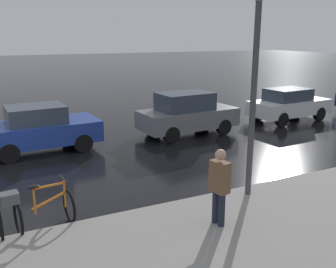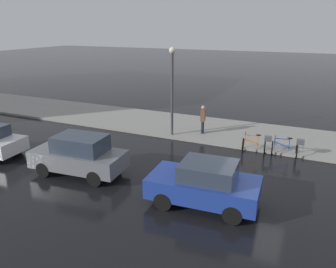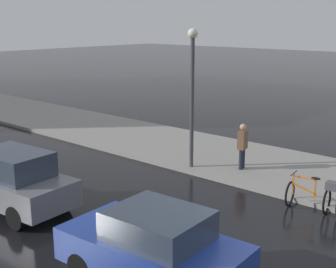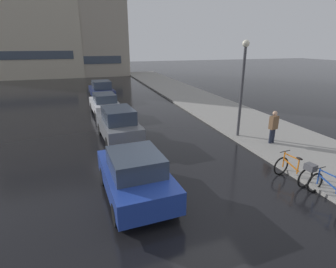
{
  "view_description": "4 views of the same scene",
  "coord_description": "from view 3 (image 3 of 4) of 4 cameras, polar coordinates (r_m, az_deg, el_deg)",
  "views": [
    {
      "loc": [
        10.81,
        -0.04,
        3.91
      ],
      "look_at": [
        0.52,
        4.9,
        0.88
      ],
      "focal_mm": 40.0,
      "sensor_mm": 36.0,
      "label": 1
    },
    {
      "loc": [
        -12.1,
        -1.65,
        6.04
      ],
      "look_at": [
        0.06,
        3.85,
        1.58
      ],
      "focal_mm": 35.0,
      "sensor_mm": 36.0,
      "label": 2
    },
    {
      "loc": [
        -8.51,
        -4.39,
        5.21
      ],
      "look_at": [
        2.15,
        4.87,
        1.76
      ],
      "focal_mm": 50.0,
      "sensor_mm": 36.0,
      "label": 3
    },
    {
      "loc": [
        -3.57,
        -6.01,
        4.77
      ],
      "look_at": [
        -0.55,
        3.34,
        1.37
      ],
      "focal_mm": 28.0,
      "sensor_mm": 36.0,
      "label": 4
    }
  ],
  "objects": [
    {
      "name": "pedestrian",
      "position": [
        16.38,
        9.06,
        -1.37
      ],
      "size": [
        0.44,
        0.31,
        1.75
      ],
      "color": "#1E2333",
      "rests_on": "ground"
    },
    {
      "name": "streetlamp",
      "position": [
        16.03,
        2.97,
        6.11
      ],
      "size": [
        0.35,
        0.35,
        4.95
      ],
      "color": "#424247",
      "rests_on": "ground"
    },
    {
      "name": "sidewalk_kerb",
      "position": [
        21.07,
        -3.67,
        -0.4
      ],
      "size": [
        4.8,
        60.0,
        0.14
      ],
      "primitive_type": "cube",
      "color": "gray",
      "rests_on": "ground"
    },
    {
      "name": "bicycle_second",
      "position": [
        13.71,
        17.3,
        -6.98
      ],
      "size": [
        0.87,
        1.42,
        1.02
      ],
      "color": "black",
      "rests_on": "ground"
    },
    {
      "name": "car_grey",
      "position": [
        13.79,
        -18.49,
        -5.4
      ],
      "size": [
        2.01,
        4.07,
        1.72
      ],
      "color": "slate",
      "rests_on": "ground"
    },
    {
      "name": "ground_plane",
      "position": [
        10.9,
        12.42,
        -15.16
      ],
      "size": [
        140.0,
        140.0,
        0.0
      ],
      "primitive_type": "plane",
      "color": "black"
    },
    {
      "name": "car_blue",
      "position": [
        9.57,
        -1.76,
        -13.64
      ],
      "size": [
        2.08,
        3.91,
        1.61
      ],
      "color": "navy",
      "rests_on": "ground"
    }
  ]
}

